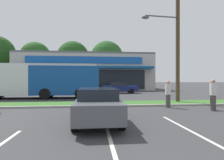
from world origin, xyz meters
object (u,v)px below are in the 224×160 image
object	(u,v)px
utility_pole	(176,39)
pedestrian_by_pole	(168,94)
car_3	(120,88)
city_bus	(39,80)
car_2	(97,104)
pedestrian_near_bench	(213,95)
car_0	(77,87)

from	to	relation	value
utility_pole	pedestrian_by_pole	world-z (taller)	utility_pole
car_3	city_bus	bearing A→B (deg)	-146.63
car_2	pedestrian_by_pole	distance (m)	5.77
pedestrian_by_pole	car_2	bearing A→B (deg)	178.61
utility_pole	car_2	xyz separation A→B (m)	(-6.08, -5.68, -4.12)
pedestrian_by_pole	city_bus	bearing A→B (deg)	105.76
utility_pole	city_bus	world-z (taller)	utility_pole
pedestrian_near_bench	pedestrian_by_pole	size ratio (longest dim) A/B	1.05
car_3	utility_pole	bearing A→B (deg)	-75.11
utility_pole	pedestrian_by_pole	xyz separation A→B (m)	(-1.51, -2.17, -4.00)
utility_pole	pedestrian_near_bench	xyz separation A→B (m)	(0.70, -3.40, -3.95)
utility_pole	pedestrian_near_bench	distance (m)	5.26
city_bus	pedestrian_by_pole	xyz separation A→B (m)	(9.93, -7.02, -0.90)
car_2	pedestrian_near_bench	size ratio (longest dim) A/B	2.60
city_bus	pedestrian_by_pole	world-z (taller)	city_bus
car_3	pedestrian_by_pole	size ratio (longest dim) A/B	2.62
city_bus	car_0	xyz separation A→B (m)	(3.13, 5.49, -0.95)
car_0	utility_pole	bearing A→B (deg)	-51.23
car_2	car_0	bearing A→B (deg)	7.91
car_2	pedestrian_by_pole	world-z (taller)	pedestrian_by_pole
utility_pole	pedestrian_near_bench	world-z (taller)	utility_pole
pedestrian_near_bench	pedestrian_by_pole	bearing A→B (deg)	52.43
car_0	pedestrian_near_bench	xyz separation A→B (m)	(9.01, -13.75, 0.09)
city_bus	pedestrian_by_pole	bearing A→B (deg)	144.19
car_2	car_3	world-z (taller)	car_2
pedestrian_by_pole	pedestrian_near_bench	bearing A→B (deg)	-68.28
utility_pole	pedestrian_by_pole	bearing A→B (deg)	-124.87
car_2	pedestrian_near_bench	world-z (taller)	pedestrian_near_bench
utility_pole	car_3	bearing A→B (deg)	104.89
car_0	pedestrian_by_pole	xyz separation A→B (m)	(6.80, -12.51, 0.05)
car_2	pedestrian_near_bench	bearing A→B (deg)	-71.42
utility_pole	car_2	size ratio (longest dim) A/B	1.92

